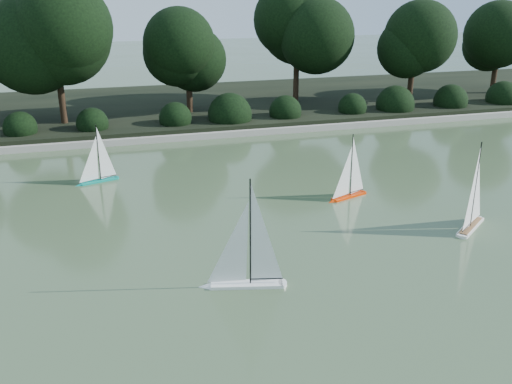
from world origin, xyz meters
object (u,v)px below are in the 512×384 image
sailboat_white_a (240,269)px  sailboat_teal (95,173)px  sailboat_white_b (474,213)px  sailboat_orange (347,188)px

sailboat_white_a → sailboat_teal: (-2.01, 5.60, -0.07)m
sailboat_white_b → sailboat_white_a: bearing=-168.4°
sailboat_white_b → sailboat_orange: (-1.68, 2.06, -0.05)m
sailboat_white_b → sailboat_teal: size_ratio=1.25×
sailboat_white_a → sailboat_teal: bearing=109.8°
sailboat_orange → sailboat_white_a: bearing=-136.0°
sailboat_white_b → sailboat_orange: sailboat_white_b is taller
sailboat_white_a → sailboat_orange: bearing=44.0°
sailboat_white_a → sailboat_white_b: 4.93m
sailboat_white_a → sailboat_teal: 5.95m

